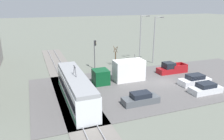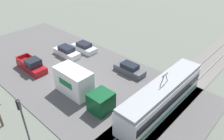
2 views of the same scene
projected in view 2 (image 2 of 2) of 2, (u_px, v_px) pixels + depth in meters
ground_plane at (70, 70)px, 31.56m from camera, size 320.00×320.00×0.00m
road_surface at (70, 70)px, 31.54m from camera, size 16.93×39.24×0.08m
rail_bed at (151, 117)px, 23.44m from camera, size 61.11×4.40×0.22m
light_rail_tram at (162, 97)px, 23.63m from camera, size 12.92×2.67×4.51m
box_truck at (80, 86)px, 25.58m from camera, size 2.44×8.13×3.23m
pickup_truck at (32, 65)px, 31.09m from camera, size 1.96×5.31×1.90m
sedan_car_0 at (67, 52)px, 34.83m from camera, size 1.89×4.78×1.56m
sedan_car_1 at (129, 69)px, 30.52m from camera, size 1.73×4.57×1.42m
sedan_car_2 at (84, 47)px, 36.32m from camera, size 1.89×4.50×1.42m
traffic_light_pole at (23, 118)px, 18.49m from camera, size 0.28×0.47×5.34m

